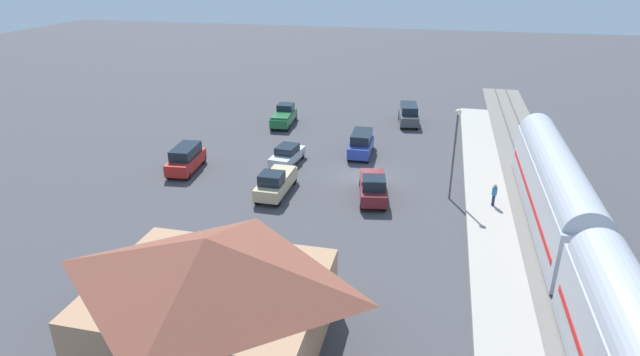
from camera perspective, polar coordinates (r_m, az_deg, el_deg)
The scene contains 13 objects.
ground_plane at distance 44.60m, azimuth 4.77°, elevation 0.24°, with size 200.00×200.00×0.00m, color #424247.
railway_track at distance 44.96m, azimuth 22.69°, elevation -1.25°, with size 4.80×70.00×0.30m.
platform at distance 44.38m, azimuth 17.64°, elevation -0.74°, with size 3.20×46.00×0.30m.
station_building at distance 25.52m, azimuth -12.01°, elevation -11.75°, with size 11.39×9.38×5.62m.
pedestrian_on_platform at distance 40.25m, azimuth 18.61°, elevation -1.60°, with size 0.36×0.36×1.71m.
suv_red at distance 46.59m, azimuth -14.54°, elevation 2.09°, with size 2.38×5.05×2.22m.
sedan_silver at distance 46.83m, azimuth -3.62°, elevation 2.57°, with size 2.34×4.68×1.74m.
suv_charcoal at distance 59.04m, azimuth 9.71°, elevation 6.94°, with size 2.65×5.13×2.22m.
pickup_tan at distance 40.80m, azimuth -4.90°, elevation -0.45°, with size 2.02×5.42×2.14m.
pickup_maroon at distance 40.11m, azimuth 5.85°, elevation -0.92°, with size 2.84×5.65×2.14m.
pickup_green at distance 58.11m, azimuth -3.98°, elevation 6.84°, with size 2.35×5.53×2.14m.
suv_blue at distance 49.01m, azimuth 4.56°, elevation 3.84°, with size 2.09×4.95×2.22m.
light_pole_near_platform at distance 39.85m, azimuth 14.63°, elevation 3.72°, with size 0.44×0.44×7.17m.
Camera 1 is at (-5.72, 40.70, 17.32)m, focal length 29.11 mm.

